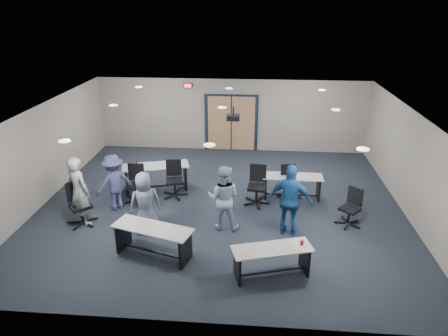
# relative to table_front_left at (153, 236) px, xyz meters

# --- Properties ---
(floor) EXTENTS (10.00, 10.00, 0.00)m
(floor) POSITION_rel_table_front_left_xyz_m (1.28, 2.55, -0.50)
(floor) COLOR #1C232D
(floor) RESTS_ON ground
(back_wall) EXTENTS (10.00, 0.04, 2.70)m
(back_wall) POSITION_rel_table_front_left_xyz_m (1.28, 7.05, 0.85)
(back_wall) COLOR gray
(back_wall) RESTS_ON floor
(front_wall) EXTENTS (10.00, 0.04, 2.70)m
(front_wall) POSITION_rel_table_front_left_xyz_m (1.28, -1.95, 0.85)
(front_wall) COLOR gray
(front_wall) RESTS_ON floor
(left_wall) EXTENTS (0.04, 9.00, 2.70)m
(left_wall) POSITION_rel_table_front_left_xyz_m (-3.72, 2.55, 0.85)
(left_wall) COLOR gray
(left_wall) RESTS_ON floor
(right_wall) EXTENTS (0.04, 9.00, 2.70)m
(right_wall) POSITION_rel_table_front_left_xyz_m (6.28, 2.55, 0.85)
(right_wall) COLOR gray
(right_wall) RESTS_ON floor
(ceiling) EXTENTS (10.00, 9.00, 0.04)m
(ceiling) POSITION_rel_table_front_left_xyz_m (1.28, 2.55, 2.20)
(ceiling) COLOR white
(ceiling) RESTS_ON back_wall
(double_door) EXTENTS (2.00, 0.07, 2.20)m
(double_door) POSITION_rel_table_front_left_xyz_m (1.28, 7.02, 0.55)
(double_door) COLOR black
(double_door) RESTS_ON back_wall
(exit_sign) EXTENTS (0.32, 0.07, 0.18)m
(exit_sign) POSITION_rel_table_front_left_xyz_m (-0.32, 7.00, 1.95)
(exit_sign) COLOR black
(exit_sign) RESTS_ON back_wall
(ceiling_projector) EXTENTS (0.35, 0.32, 0.37)m
(ceiling_projector) POSITION_rel_table_front_left_xyz_m (1.58, 3.05, 1.91)
(ceiling_projector) COLOR black
(ceiling_projector) RESTS_ON ceiling
(ceiling_can_lights) EXTENTS (6.24, 5.74, 0.02)m
(ceiling_can_lights) POSITION_rel_table_front_left_xyz_m (1.28, 2.80, 2.17)
(ceiling_can_lights) COLOR silver
(ceiling_can_lights) RESTS_ON ceiling
(table_front_left) EXTENTS (1.90, 1.10, 0.73)m
(table_front_left) POSITION_rel_table_front_left_xyz_m (0.00, 0.00, 0.00)
(table_front_left) COLOR #B3B1A9
(table_front_left) RESTS_ON floor
(table_front_right) EXTENTS (1.73, 0.98, 0.78)m
(table_front_right) POSITION_rel_table_front_left_xyz_m (2.62, -0.49, -0.04)
(table_front_right) COLOR #B3B1A9
(table_front_right) RESTS_ON floor
(table_back_left) EXTENTS (2.05, 1.17, 1.08)m
(table_back_left) POSITION_rel_table_front_left_xyz_m (-0.75, 3.36, 0.05)
(table_back_left) COLOR #B3B1A9
(table_back_left) RESTS_ON floor
(table_back_right) EXTENTS (1.71, 0.59, 0.69)m
(table_back_right) POSITION_rel_table_front_left_xyz_m (3.30, 3.14, -0.03)
(table_back_right) COLOR #B3B1A9
(table_back_right) RESTS_ON floor
(chair_back_a) EXTENTS (0.70, 0.70, 1.09)m
(chair_back_a) POSITION_rel_table_front_left_xyz_m (-1.15, 2.53, 0.05)
(chair_back_a) COLOR black
(chair_back_a) RESTS_ON floor
(chair_back_b) EXTENTS (0.80, 0.80, 1.07)m
(chair_back_b) POSITION_rel_table_front_left_xyz_m (-0.11, 2.96, 0.04)
(chair_back_b) COLOR black
(chair_back_b) RESTS_ON floor
(chair_back_c) EXTENTS (0.77, 0.77, 1.11)m
(chair_back_c) POSITION_rel_table_front_left_xyz_m (2.28, 2.69, 0.06)
(chair_back_c) COLOR black
(chair_back_c) RESTS_ON floor
(chair_back_d) EXTENTS (0.75, 0.75, 1.02)m
(chair_back_d) POSITION_rel_table_front_left_xyz_m (3.20, 3.01, 0.01)
(chair_back_d) COLOR black
(chair_back_d) RESTS_ON floor
(chair_loose_left) EXTENTS (0.99, 0.99, 1.11)m
(chair_loose_left) POSITION_rel_table_front_left_xyz_m (-2.18, 1.22, 0.06)
(chair_loose_left) COLOR black
(chair_loose_left) RESTS_ON floor
(chair_loose_right) EXTENTS (0.87, 0.87, 0.98)m
(chair_loose_right) POSITION_rel_table_front_left_xyz_m (4.64, 1.73, -0.01)
(chair_loose_right) COLOR black
(chair_loose_right) RESTS_ON floor
(person_gray) EXTENTS (0.80, 0.71, 1.83)m
(person_gray) POSITION_rel_table_front_left_xyz_m (-2.17, 1.25, 0.42)
(person_gray) COLOR #949CA2
(person_gray) RESTS_ON floor
(person_plaid) EXTENTS (0.91, 0.78, 1.58)m
(person_plaid) POSITION_rel_table_front_left_xyz_m (-0.43, 1.01, 0.29)
(person_plaid) COLOR slate
(person_plaid) RESTS_ON floor
(person_lightblue) EXTENTS (0.88, 0.72, 1.68)m
(person_lightblue) POSITION_rel_table_front_left_xyz_m (1.46, 1.34, 0.34)
(person_lightblue) COLOR #99AACB
(person_lightblue) RESTS_ON floor
(person_navy) EXTENTS (1.16, 0.74, 1.83)m
(person_navy) POSITION_rel_table_front_left_xyz_m (3.08, 1.17, 0.42)
(person_navy) COLOR navy
(person_navy) RESTS_ON floor
(person_back) EXTENTS (1.15, 1.11, 1.58)m
(person_back) POSITION_rel_table_front_left_xyz_m (-1.57, 2.09, 0.29)
(person_back) COLOR #3C3E6D
(person_back) RESTS_ON floor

